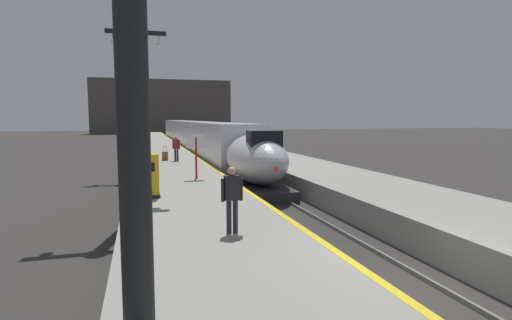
# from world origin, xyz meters

# --- Properties ---
(ground_plane) EXTENTS (260.00, 260.00, 0.00)m
(ground_plane) POSITION_xyz_m (0.00, 0.00, 0.00)
(ground_plane) COLOR #33302D
(platform_left) EXTENTS (4.80, 110.00, 1.05)m
(platform_left) POSITION_xyz_m (-4.05, 24.75, 0.53)
(platform_left) COLOR gray
(platform_left) RESTS_ON ground
(platform_right) EXTENTS (4.80, 110.00, 1.05)m
(platform_right) POSITION_xyz_m (4.05, 24.75, 0.53)
(platform_right) COLOR gray
(platform_right) RESTS_ON ground
(platform_left_safety_stripe) EXTENTS (0.20, 107.80, 0.01)m
(platform_left_safety_stripe) POSITION_xyz_m (-1.77, 24.75, 1.05)
(platform_left_safety_stripe) COLOR yellow
(platform_left_safety_stripe) RESTS_ON platform_left
(rail_main_left) EXTENTS (0.08, 110.00, 0.12)m
(rail_main_left) POSITION_xyz_m (-0.75, 27.50, 0.06)
(rail_main_left) COLOR slate
(rail_main_left) RESTS_ON ground
(rail_main_right) EXTENTS (0.08, 110.00, 0.12)m
(rail_main_right) POSITION_xyz_m (0.75, 27.50, 0.06)
(rail_main_right) COLOR slate
(rail_main_right) RESTS_ON ground
(highspeed_train_main) EXTENTS (2.92, 56.71, 3.60)m
(highspeed_train_main) POSITION_xyz_m (0.00, 37.30, 1.96)
(highspeed_train_main) COLOR silver
(highspeed_train_main) RESTS_ON ground
(station_column_mid) EXTENTS (4.00, 0.68, 9.74)m
(station_column_mid) POSITION_xyz_m (-5.90, 9.69, 6.87)
(station_column_mid) COLOR black
(station_column_mid) RESTS_ON platform_left
(station_column_far) EXTENTS (4.00, 0.68, 8.94)m
(station_column_far) POSITION_xyz_m (-5.90, 21.90, 6.44)
(station_column_far) COLOR black
(station_column_far) RESTS_ON platform_left
(passenger_near_edge) EXTENTS (0.50, 0.39, 1.69)m
(passenger_near_edge) POSITION_xyz_m (-3.48, 20.57, 2.04)
(passenger_near_edge) COLOR #23232D
(passenger_near_edge) RESTS_ON platform_left
(passenger_mid_platform) EXTENTS (0.57, 0.25, 1.69)m
(passenger_mid_platform) POSITION_xyz_m (-3.63, 2.45, 2.04)
(passenger_mid_platform) COLOR #23232D
(passenger_mid_platform) RESTS_ON platform_left
(rolling_suitcase) EXTENTS (0.40, 0.22, 0.98)m
(rolling_suitcase) POSITION_xyz_m (-4.22, 21.08, 1.35)
(rolling_suitcase) COLOR brown
(rolling_suitcase) RESTS_ON platform_left
(ticket_machine_yellow) EXTENTS (0.76, 0.62, 1.60)m
(ticket_machine_yellow) POSITION_xyz_m (-5.55, 7.82, 1.79)
(ticket_machine_yellow) COLOR yellow
(ticket_machine_yellow) RESTS_ON platform_left
(departure_info_board) EXTENTS (0.90, 0.10, 2.12)m
(departure_info_board) POSITION_xyz_m (-3.26, 12.04, 2.56)
(departure_info_board) COLOR maroon
(departure_info_board) RESTS_ON platform_left
(terminus_back_wall) EXTENTS (36.00, 2.00, 14.00)m
(terminus_back_wall) POSITION_xyz_m (0.00, 102.00, 7.00)
(terminus_back_wall) COLOR #4C4742
(terminus_back_wall) RESTS_ON ground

